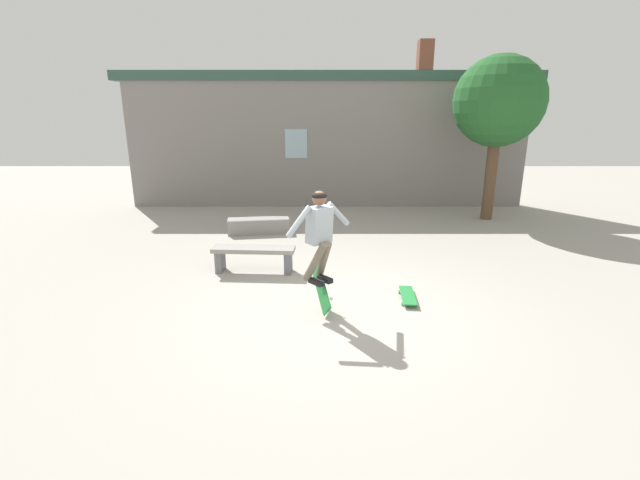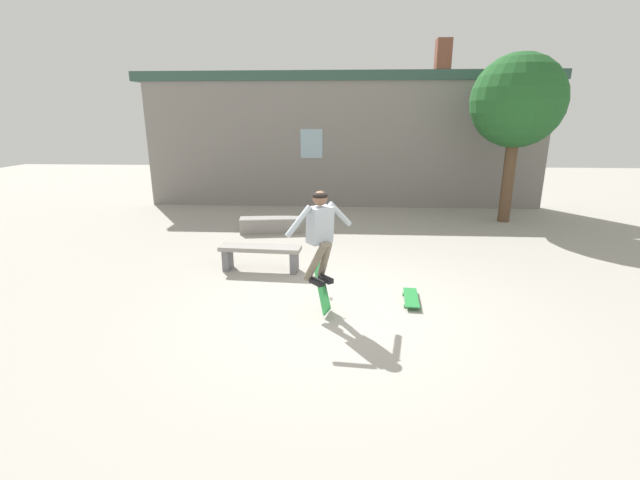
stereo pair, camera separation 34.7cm
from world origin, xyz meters
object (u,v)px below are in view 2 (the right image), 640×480
(skateboard_flipping, at_px, (322,288))
(skateboard_resting, at_px, (411,298))
(tree_right, at_px, (517,102))
(skate_ledge, at_px, (270,225))
(park_bench, at_px, (260,253))
(skater, at_px, (320,229))

(skateboard_flipping, bearing_deg, skateboard_resting, 89.58)
(skateboard_resting, bearing_deg, tree_right, -26.18)
(skate_ledge, relative_size, skateboard_resting, 2.01)
(park_bench, distance_m, skateboard_flipping, 2.10)
(park_bench, xyz_separation_m, skate_ledge, (-0.30, 2.83, -0.16))
(park_bench, height_order, skate_ledge, park_bench)
(skater, relative_size, skateboard_resting, 1.76)
(tree_right, bearing_deg, skate_ledge, -165.89)
(park_bench, xyz_separation_m, skater, (1.25, -1.75, 0.95))
(skate_ledge, height_order, skateboard_flipping, skateboard_flipping)
(skate_ledge, distance_m, skateboard_resting, 5.09)
(skater, xyz_separation_m, skateboard_flipping, (0.03, 0.08, -0.94))
(park_bench, relative_size, skate_ledge, 1.00)
(park_bench, relative_size, skateboard_flipping, 2.03)
(park_bench, bearing_deg, tree_right, 39.50)
(skate_ledge, distance_m, skateboard_flipping, 4.77)
(skateboard_flipping, bearing_deg, tree_right, 126.10)
(skater, xyz_separation_m, skateboard_resting, (1.44, 0.46, -1.23))
(park_bench, height_order, skater, skater)
(skate_ledge, height_order, skateboard_resting, skate_ledge)
(skateboard_flipping, bearing_deg, skate_ledge, -176.31)
(skater, distance_m, skateboard_resting, 1.95)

